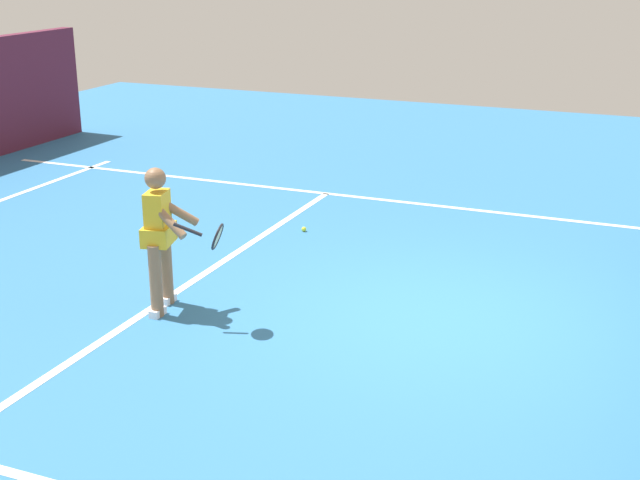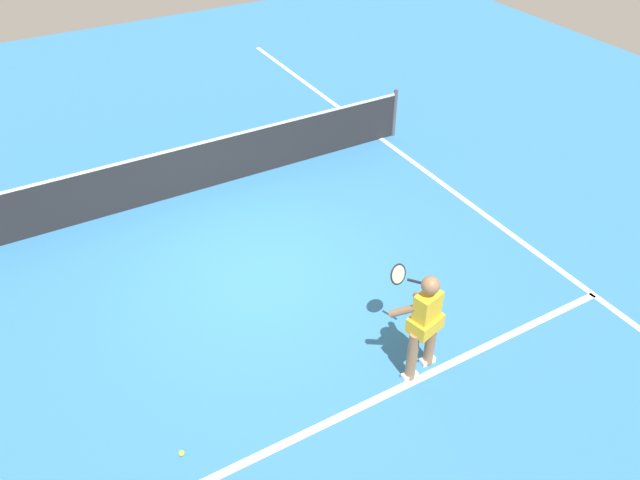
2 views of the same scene
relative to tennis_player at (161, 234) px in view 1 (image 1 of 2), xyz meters
The scene contains 5 objects.
ground_plane 2.95m from the tennis_player, 109.08° to the left, with size 25.37×25.37×0.00m, color teal.
service_line_marking 1.26m from the tennis_player, behind, with size 8.00×0.10×0.01m, color white.
sideline_left_marking 5.67m from the tennis_player, 151.51° to the left, with size 0.10×17.51×0.01m, color white.
tennis_player is the anchor object (origin of this frame).
tennis_ball_near 3.16m from the tennis_player, behind, with size 0.07×0.07×0.07m, color #D1E533.
Camera 1 is at (8.32, 2.18, 3.70)m, focal length 49.60 mm.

